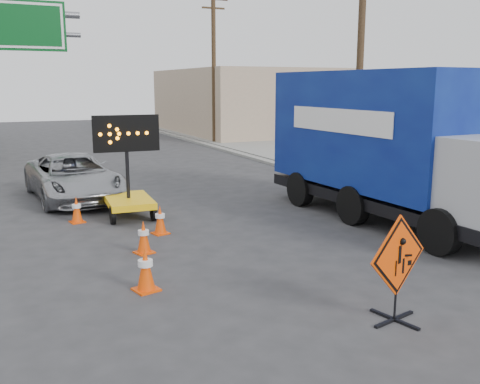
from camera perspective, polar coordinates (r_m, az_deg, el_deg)
ground at (r=8.25m, az=9.05°, el=-14.40°), size 100.00×100.00×0.00m
curb_right at (r=24.26m, az=3.55°, el=3.09°), size 0.40×60.00×0.12m
sidewalk_right at (r=25.42m, az=8.12°, el=3.42°), size 4.00×60.00×0.15m
building_right_far at (r=40.03m, az=0.68°, el=9.62°), size 10.00×14.00×4.60m
utility_pole_near at (r=20.26m, az=12.72°, el=14.31°), size 1.80×0.26×9.00m
utility_pole_far at (r=32.52m, az=-2.81°, el=13.38°), size 1.80×0.26×9.00m
construction_sign at (r=8.47m, az=16.45°, el=-7.54°), size 1.24×0.89×1.68m
arrow_board at (r=14.88m, az=-11.81°, el=-0.23°), size 1.76×2.02×2.78m
pickup_truck at (r=17.57m, az=-17.35°, el=1.53°), size 2.74×5.26×1.41m
box_truck at (r=14.62m, az=15.82°, el=3.95°), size 2.93×8.35×3.92m
cone_a at (r=9.59m, az=-10.04°, el=-8.07°), size 0.49×0.49×0.80m
cone_b at (r=11.67m, az=-10.24°, el=-4.73°), size 0.46×0.46×0.72m
cone_c at (r=13.09m, az=-8.52°, el=-2.93°), size 0.43×0.43×0.71m
cone_d at (r=14.63m, az=-17.03°, el=-1.80°), size 0.42×0.42×0.70m
cone_e at (r=16.72m, az=-16.87°, el=-0.15°), size 0.48×0.48×0.72m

